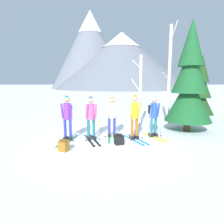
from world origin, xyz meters
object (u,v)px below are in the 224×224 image
at_px(pine_tree_near, 201,91).
at_px(birch_tree_slender, 169,75).
at_px(skier_in_purple, 67,115).
at_px(skier_in_white, 112,114).
at_px(skier_in_blue, 154,114).
at_px(pine_tree_mid, 190,81).
at_px(backpack_on_snow_front, 119,140).
at_px(skier_in_yellow, 135,115).
at_px(backpack_on_snow_beside, 64,146).
at_px(birch_tree_tall, 140,91).
at_px(skier_in_pink, 91,115).

distance_m(pine_tree_near, birch_tree_slender, 2.54).
bearing_deg(pine_tree_near, skier_in_purple, -150.99).
xyz_separation_m(skier_in_white, skier_in_blue, (1.77, -0.00, 0.01)).
relative_size(skier_in_white, pine_tree_near, 0.44).
xyz_separation_m(pine_tree_mid, backpack_on_snow_front, (-3.37, -1.95, -2.16)).
height_order(skier_in_yellow, backpack_on_snow_beside, skier_in_yellow).
distance_m(skier_in_blue, backpack_on_snow_beside, 3.92).
height_order(skier_in_yellow, birch_tree_tall, birch_tree_tall).
bearing_deg(pine_tree_near, birch_tree_tall, -159.21).
xyz_separation_m(skier_in_blue, pine_tree_mid, (1.85, 0.91, 1.37)).
bearing_deg(birch_tree_tall, backpack_on_snow_beside, -130.47).
bearing_deg(birch_tree_slender, pine_tree_mid, -78.48).
distance_m(skier_in_pink, pine_tree_mid, 4.85).
height_order(skier_in_white, birch_tree_slender, birch_tree_slender).
relative_size(skier_in_blue, birch_tree_tall, 0.47).
xyz_separation_m(backpack_on_snow_front, backpack_on_snow_beside, (-1.92, -0.66, 0.00)).
xyz_separation_m(skier_in_purple, birch_tree_slender, (5.02, 3.19, 1.70)).
bearing_deg(pine_tree_mid, skier_in_blue, -153.70).
bearing_deg(skier_in_yellow, skier_in_purple, -178.81).
bearing_deg(birch_tree_slender, backpack_on_snow_beside, -138.00).
relative_size(backpack_on_snow_front, backpack_on_snow_beside, 0.96).
xyz_separation_m(pine_tree_mid, birch_tree_tall, (-2.08, 1.16, -0.47)).
relative_size(skier_in_purple, skier_in_pink, 1.03).
distance_m(skier_in_pink, skier_in_white, 0.93).
distance_m(skier_in_yellow, birch_tree_tall, 2.68).
bearing_deg(birch_tree_slender, skier_in_white, -139.89).
bearing_deg(pine_tree_near, pine_tree_mid, -124.86).
xyz_separation_m(birch_tree_slender, backpack_on_snow_beside, (-4.92, -4.43, -2.54)).
distance_m(skier_in_blue, backpack_on_snow_front, 2.00).
bearing_deg(backpack_on_snow_beside, skier_in_purple, 94.39).
height_order(skier_in_white, pine_tree_near, pine_tree_near).
relative_size(pine_tree_near, backpack_on_snow_beside, 9.93).
height_order(pine_tree_mid, birch_tree_slender, birch_tree_slender).
relative_size(skier_in_yellow, pine_tree_mid, 0.36).
xyz_separation_m(pine_tree_near, birch_tree_tall, (-3.93, -1.49, 0.09)).
height_order(birch_tree_slender, backpack_on_snow_beside, birch_tree_slender).
bearing_deg(skier_in_blue, pine_tree_near, 43.95).
height_order(pine_tree_near, birch_tree_tall, pine_tree_near).
xyz_separation_m(pine_tree_mid, birch_tree_slender, (-0.37, 1.83, 0.38)).
height_order(skier_in_blue, birch_tree_slender, birch_tree_slender).
bearing_deg(pine_tree_near, skier_in_blue, -136.05).
height_order(skier_in_purple, backpack_on_snow_front, skier_in_purple).
relative_size(skier_in_purple, backpack_on_snow_beside, 4.56).
bearing_deg(backpack_on_snow_beside, skier_in_yellow, 26.69).
relative_size(skier_in_yellow, backpack_on_snow_front, 4.81).
relative_size(skier_in_white, backpack_on_snow_front, 4.53).
height_order(birch_tree_tall, backpack_on_snow_beside, birch_tree_tall).
bearing_deg(skier_in_white, backpack_on_snow_beside, -134.63).
height_order(skier_in_pink, pine_tree_mid, pine_tree_mid).
bearing_deg(skier_in_pink, skier_in_blue, 8.46).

